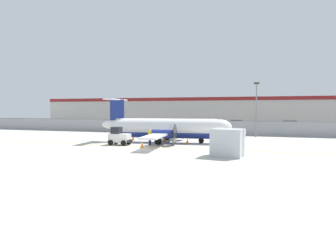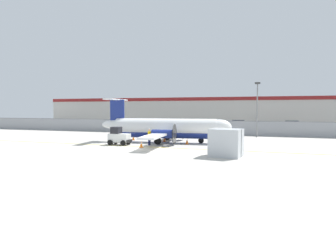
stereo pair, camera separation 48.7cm
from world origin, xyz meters
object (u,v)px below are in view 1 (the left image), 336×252
object	(u,v)px
traffic_cone_near_left	(164,139)
parked_car_7	(289,125)
parked_car_0	(133,122)
apron_light_pole	(256,105)
commuter_airplane	(168,128)
cargo_container	(228,143)
baggage_tug	(119,137)
parked_car_1	(136,125)
parked_car_3	(191,125)
parked_car_6	(262,126)
traffic_cone_far_right	(142,144)
parked_car_2	(181,123)
traffic_cone_near_right	(187,141)
ground_crew_worker	(150,136)
parked_car_5	(236,124)
parked_car_4	(215,123)
traffic_cone_far_left	(133,138)

from	to	relation	value
traffic_cone_near_left	parked_car_7	bearing A→B (deg)	58.06
parked_car_0	apron_light_pole	world-z (taller)	apron_light_pole
parked_car_7	commuter_airplane	bearing A→B (deg)	60.74
commuter_airplane	cargo_container	world-z (taller)	commuter_airplane
traffic_cone_near_left	apron_light_pole	distance (m)	13.79
traffic_cone_near_left	baggage_tug	bearing A→B (deg)	-129.65
parked_car_1	traffic_cone_near_left	bearing A→B (deg)	118.96
traffic_cone_near_left	apron_light_pole	world-z (taller)	apron_light_pole
parked_car_3	parked_car_6	world-z (taller)	same
traffic_cone_far_right	parked_car_6	world-z (taller)	parked_car_6
parked_car_2	parked_car_6	distance (m)	17.68
parked_car_6	parked_car_7	distance (m)	6.57
parked_car_0	apron_light_pole	distance (m)	30.72
traffic_cone_near_left	traffic_cone_near_right	xyz separation A→B (m)	(3.11, -1.55, 0.00)
cargo_container	parked_car_1	distance (m)	32.66
traffic_cone_far_right	parked_car_6	distance (m)	27.72
ground_crew_worker	parked_car_7	xyz separation A→B (m)	(15.63, 28.14, -0.06)
baggage_tug	parked_car_3	bearing A→B (deg)	84.78
cargo_container	parked_car_3	xyz separation A→B (m)	(-9.31, 26.65, -0.21)
traffic_cone_near_right	parked_car_2	size ratio (longest dim) A/B	0.15
parked_car_1	parked_car_5	world-z (taller)	same
commuter_airplane	traffic_cone_near_right	distance (m)	2.94
traffic_cone_near_left	parked_car_7	size ratio (longest dim) A/B	0.15
ground_crew_worker	cargo_container	distance (m)	9.82
cargo_container	parked_car_4	distance (m)	36.53
parked_car_4	traffic_cone_far_right	bearing A→B (deg)	-86.45
traffic_cone_far_left	parked_car_6	bearing A→B (deg)	52.57
traffic_cone_far_left	cargo_container	bearing A→B (deg)	-36.18
traffic_cone_near_right	parked_car_7	distance (m)	28.72
parked_car_7	apron_light_pole	world-z (taller)	apron_light_pole
cargo_container	parked_car_4	world-z (taller)	cargo_container
traffic_cone_far_right	parked_car_4	bearing A→B (deg)	86.48
parked_car_5	traffic_cone_near_right	bearing A→B (deg)	77.06
commuter_airplane	baggage_tug	xyz separation A→B (m)	(-4.19, -3.64, -0.75)
commuter_airplane	parked_car_2	bearing A→B (deg)	96.54
baggage_tug	traffic_cone_far_left	world-z (taller)	baggage_tug
ground_crew_worker	parked_car_7	world-z (taller)	same
parked_car_0	parked_car_6	world-z (taller)	same
ground_crew_worker	commuter_airplane	bearing A→B (deg)	77.44
parked_car_0	apron_light_pole	bearing A→B (deg)	-32.74
cargo_container	parked_car_6	size ratio (longest dim) A/B	0.63
parked_car_5	apron_light_pole	bearing A→B (deg)	97.44
ground_crew_worker	parked_car_0	world-z (taller)	same
traffic_cone_near_right	parked_car_1	distance (m)	24.04
parked_car_1	parked_car_6	bearing A→B (deg)	-178.32
traffic_cone_near_right	parked_car_5	distance (m)	26.23
baggage_tug	parked_car_1	xyz separation A→B (m)	(-7.74, 21.99, 0.04)
traffic_cone_far_right	parked_car_0	size ratio (longest dim) A/B	0.15
parked_car_5	parked_car_0	bearing A→B (deg)	-9.78
traffic_cone_near_left	parked_car_1	distance (m)	21.00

